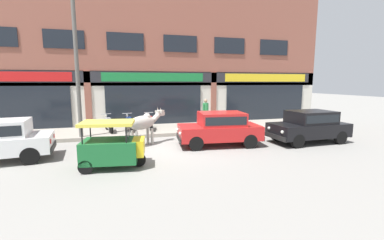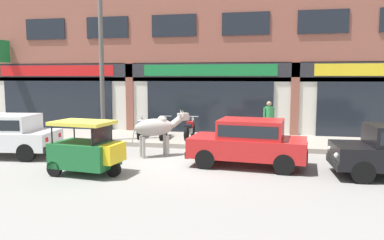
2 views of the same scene
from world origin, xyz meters
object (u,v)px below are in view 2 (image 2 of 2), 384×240
at_px(motorcycle_0, 140,128).
at_px(cow, 157,128).
at_px(motorcycle_1, 163,129).
at_px(utility_pole, 102,61).
at_px(pedestrian, 269,117).
at_px(car_1, 5,133).
at_px(auto_rickshaw, 87,151).
at_px(motorcycle_2, 190,129).
at_px(car_3, 249,140).

bearing_deg(motorcycle_0, cow, -60.46).
distance_m(motorcycle_1, utility_pole, 3.75).
bearing_deg(pedestrian, motorcycle_1, -178.30).
relative_size(motorcycle_0, motorcycle_1, 0.99).
bearing_deg(car_1, motorcycle_0, 48.19).
distance_m(pedestrian, utility_pole, 7.07).
distance_m(motorcycle_0, motorcycle_1, 1.05).
bearing_deg(cow, motorcycle_1, 101.26).
distance_m(cow, auto_rickshaw, 3.02).
bearing_deg(cow, car_1, -167.87).
bearing_deg(motorcycle_2, pedestrian, 0.91).
distance_m(car_3, auto_rickshaw, 4.80).
distance_m(auto_rickshaw, pedestrian, 7.59).
relative_size(pedestrian, utility_pole, 0.25).
bearing_deg(motorcycle_1, car_1, -139.51).
bearing_deg(motorcycle_2, utility_pole, -161.99).
xyz_separation_m(car_1, motorcycle_2, (5.68, 3.97, -0.25)).
height_order(motorcycle_1, utility_pole, utility_pole).
distance_m(car_1, car_3, 8.32).
bearing_deg(motorcycle_2, motorcycle_1, -176.00).
height_order(car_3, pedestrian, pedestrian).
relative_size(motorcycle_0, motorcycle_2, 0.99).
relative_size(motorcycle_1, pedestrian, 1.13).
bearing_deg(motorcycle_2, car_3, -54.89).
relative_size(car_1, motorcycle_1, 2.07).
bearing_deg(car_3, motorcycle_2, 125.11).
height_order(car_3, auto_rickshaw, auto_rickshaw).
relative_size(motorcycle_2, pedestrian, 1.13).
xyz_separation_m(auto_rickshaw, utility_pole, (-1.58, 4.51, 2.72)).
height_order(car_3, motorcycle_0, car_3).
xyz_separation_m(motorcycle_1, pedestrian, (4.36, 0.13, 0.60)).
bearing_deg(car_3, motorcycle_0, 142.31).
distance_m(cow, car_3, 3.32).
xyz_separation_m(motorcycle_1, utility_pole, (-2.26, -1.02, 2.82)).
bearing_deg(utility_pole, car_1, -128.71).
xyz_separation_m(car_3, motorcycle_0, (-4.80, 3.71, -0.25)).
xyz_separation_m(motorcycle_0, motorcycle_2, (2.16, 0.04, 0.00)).
height_order(cow, utility_pole, utility_pole).
relative_size(car_1, auto_rickshaw, 1.81).
relative_size(auto_rickshaw, motorcycle_0, 1.16).
relative_size(car_3, motorcycle_1, 2.06).
distance_m(car_3, motorcycle_2, 4.59).
relative_size(car_1, motorcycle_2, 2.07).
bearing_deg(auto_rickshaw, car_1, 157.17).
bearing_deg(car_1, pedestrian, 24.28).
height_order(car_3, motorcycle_1, car_3).
distance_m(car_3, motorcycle_1, 5.26).
height_order(motorcycle_2, pedestrian, pedestrian).
distance_m(motorcycle_1, pedestrian, 4.40).
xyz_separation_m(cow, motorcycle_1, (-0.56, 2.79, -0.44)).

